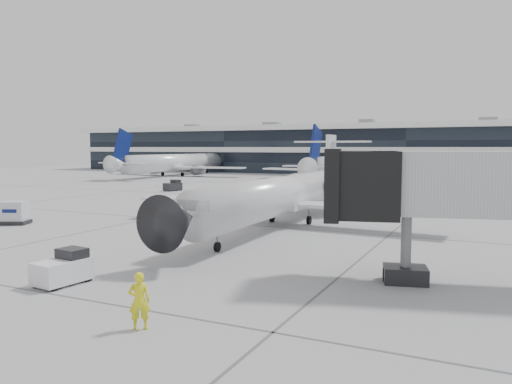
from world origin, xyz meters
The scene contains 10 objects.
ground centered at (0.00, 0.00, 0.00)m, with size 220.00×220.00×0.00m, color gray.
terminal centered at (0.00, 82.00, 5.00)m, with size 170.00×22.00×10.00m, color black.
bg_jet_left centered at (-45.00, 55.00, 0.00)m, with size 32.00×40.00×9.60m, color white, non-canonical shape.
bg_jet_center centered at (-8.00, 55.00, 0.00)m, with size 32.00×40.00×9.60m, color white, non-canonical shape.
regional_jet centered at (1.82, 1.15, 2.50)m, with size 25.42×31.62×7.32m.
ramp_worker centered at (5.85, -21.64, 0.98)m, with size 0.71×0.47×1.96m, color yellow.
baggage_tug centered at (-0.78, -18.60, 0.68)m, with size 1.67×2.54×1.52m.
cargo_uld centered at (-17.77, -7.53, 0.89)m, with size 2.64×2.36×1.78m.
traffic_cone centered at (-2.10, 12.51, 0.23)m, with size 0.39×0.39×0.49m.
far_tug centered at (-23.99, 23.12, 0.69)m, with size 1.98×2.70×1.54m.
Camera 1 is at (16.34, -34.61, 6.08)m, focal length 35.00 mm.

